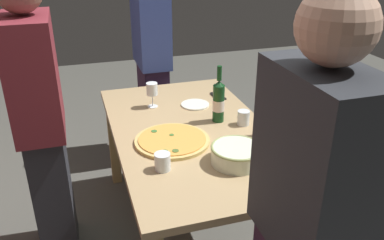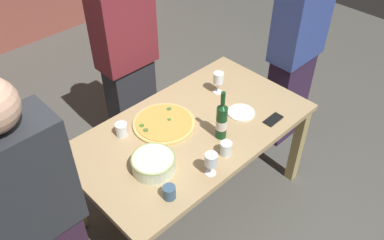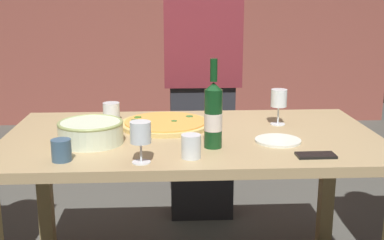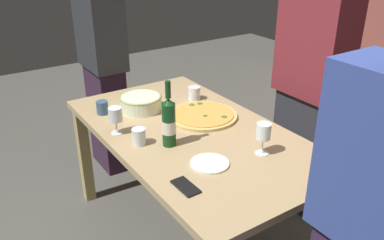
{
  "view_description": "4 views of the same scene",
  "coord_description": "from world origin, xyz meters",
  "px_view_note": "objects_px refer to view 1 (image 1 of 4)",
  "views": [
    {
      "loc": [
        -2.02,
        0.62,
        1.81
      ],
      "look_at": [
        0.0,
        0.0,
        0.81
      ],
      "focal_mm": 37.7,
      "sensor_mm": 36.0,
      "label": 1
    },
    {
      "loc": [
        -1.36,
        -1.4,
        2.5
      ],
      "look_at": [
        0.0,
        0.0,
        0.81
      ],
      "focal_mm": 37.35,
      "sensor_mm": 36.0,
      "label": 2
    },
    {
      "loc": [
        -0.11,
        -2.05,
        1.33
      ],
      "look_at": [
        0.0,
        0.0,
        0.81
      ],
      "focal_mm": 46.5,
      "sensor_mm": 36.0,
      "label": 3
    },
    {
      "loc": [
        1.66,
        -1.1,
        1.76
      ],
      "look_at": [
        0.0,
        0.0,
        0.81
      ],
      "focal_mm": 37.51,
      "sensor_mm": 36.0,
      "label": 4
    }
  ],
  "objects_px": {
    "dining_table": "(192,144)",
    "wine_glass_by_bottle": "(265,120)",
    "person_host": "(152,62)",
    "person_guest_right": "(305,236)",
    "cell_phone": "(218,96)",
    "serving_bowl": "(237,154)",
    "wine_glass_near_pizza": "(152,90)",
    "cup_amber": "(163,162)",
    "side_plate": "(195,105)",
    "cup_ceramic": "(243,118)",
    "wine_bottle": "(219,101)",
    "cup_spare": "(283,156)",
    "pizza": "(172,140)",
    "person_guest_left": "(42,126)"
  },
  "relations": [
    {
      "from": "wine_bottle",
      "to": "cup_amber",
      "type": "distance_m",
      "value": 0.64
    },
    {
      "from": "person_host",
      "to": "person_guest_left",
      "type": "bearing_deg",
      "value": -38.33
    },
    {
      "from": "serving_bowl",
      "to": "cup_amber",
      "type": "relative_size",
      "value": 3.02
    },
    {
      "from": "person_host",
      "to": "person_guest_right",
      "type": "bearing_deg",
      "value": 1.78
    },
    {
      "from": "wine_bottle",
      "to": "dining_table",
      "type": "bearing_deg",
      "value": 110.92
    },
    {
      "from": "serving_bowl",
      "to": "wine_glass_near_pizza",
      "type": "distance_m",
      "value": 0.86
    },
    {
      "from": "wine_bottle",
      "to": "wine_glass_by_bottle",
      "type": "relative_size",
      "value": 2.31
    },
    {
      "from": "person_guest_left",
      "to": "person_host",
      "type": "bearing_deg",
      "value": 58.47
    },
    {
      "from": "wine_glass_near_pizza",
      "to": "person_guest_right",
      "type": "bearing_deg",
      "value": -172.06
    },
    {
      "from": "person_guest_right",
      "to": "serving_bowl",
      "type": "bearing_deg",
      "value": -6.84
    },
    {
      "from": "cup_ceramic",
      "to": "side_plate",
      "type": "distance_m",
      "value": 0.41
    },
    {
      "from": "serving_bowl",
      "to": "cup_ceramic",
      "type": "xyz_separation_m",
      "value": [
        0.39,
        -0.21,
        -0.01
      ]
    },
    {
      "from": "dining_table",
      "to": "wine_glass_by_bottle",
      "type": "xyz_separation_m",
      "value": [
        -0.2,
        -0.36,
        0.2
      ]
    },
    {
      "from": "dining_table",
      "to": "person_host",
      "type": "bearing_deg",
      "value": -0.36
    },
    {
      "from": "cup_ceramic",
      "to": "cell_phone",
      "type": "xyz_separation_m",
      "value": [
        0.46,
        -0.01,
        -0.04
      ]
    },
    {
      "from": "pizza",
      "to": "person_guest_right",
      "type": "xyz_separation_m",
      "value": [
        -0.99,
        -0.21,
        0.1
      ]
    },
    {
      "from": "wine_glass_by_bottle",
      "to": "wine_glass_near_pizza",
      "type": "bearing_deg",
      "value": 39.98
    },
    {
      "from": "cup_ceramic",
      "to": "cell_phone",
      "type": "distance_m",
      "value": 0.46
    },
    {
      "from": "dining_table",
      "to": "person_guest_left",
      "type": "xyz_separation_m",
      "value": [
        0.1,
        0.82,
        0.19
      ]
    },
    {
      "from": "wine_glass_near_pizza",
      "to": "side_plate",
      "type": "bearing_deg",
      "value": -102.52
    },
    {
      "from": "side_plate",
      "to": "cell_phone",
      "type": "bearing_deg",
      "value": -63.94
    },
    {
      "from": "person_guest_right",
      "to": "cup_amber",
      "type": "bearing_deg",
      "value": 20.76
    },
    {
      "from": "wine_bottle",
      "to": "wine_glass_by_bottle",
      "type": "bearing_deg",
      "value": -147.81
    },
    {
      "from": "dining_table",
      "to": "person_host",
      "type": "relative_size",
      "value": 0.98
    },
    {
      "from": "cup_amber",
      "to": "cup_ceramic",
      "type": "bearing_deg",
      "value": -58.94
    },
    {
      "from": "pizza",
      "to": "cup_ceramic",
      "type": "relative_size",
      "value": 4.72
    },
    {
      "from": "person_guest_left",
      "to": "cell_phone",
      "type": "bearing_deg",
      "value": 23.58
    },
    {
      "from": "pizza",
      "to": "cup_amber",
      "type": "relative_size",
      "value": 4.77
    },
    {
      "from": "dining_table",
      "to": "wine_glass_near_pizza",
      "type": "bearing_deg",
      "value": 19.98
    },
    {
      "from": "cup_amber",
      "to": "person_guest_right",
      "type": "relative_size",
      "value": 0.05
    },
    {
      "from": "wine_bottle",
      "to": "cup_ceramic",
      "type": "relative_size",
      "value": 3.97
    },
    {
      "from": "wine_glass_by_bottle",
      "to": "cup_ceramic",
      "type": "xyz_separation_m",
      "value": [
        0.18,
        0.05,
        -0.06
      ]
    },
    {
      "from": "wine_glass_near_pizza",
      "to": "cup_ceramic",
      "type": "xyz_separation_m",
      "value": [
        -0.43,
        -0.46,
        -0.08
      ]
    },
    {
      "from": "cup_amber",
      "to": "person_guest_right",
      "type": "bearing_deg",
      "value": -155.97
    },
    {
      "from": "pizza",
      "to": "person_host",
      "type": "distance_m",
      "value": 1.26
    },
    {
      "from": "person_guest_left",
      "to": "wine_glass_near_pizza",
      "type": "bearing_deg",
      "value": 31.34
    },
    {
      "from": "person_host",
      "to": "wine_bottle",
      "type": "bearing_deg",
      "value": 10.06
    },
    {
      "from": "cup_amber",
      "to": "cup_spare",
      "type": "height_order",
      "value": "cup_amber"
    },
    {
      "from": "wine_glass_by_bottle",
      "to": "side_plate",
      "type": "distance_m",
      "value": 0.6
    },
    {
      "from": "person_guest_left",
      "to": "person_guest_right",
      "type": "xyz_separation_m",
      "value": [
        -1.21,
        -0.89,
        0.02
      ]
    },
    {
      "from": "cell_phone",
      "to": "person_guest_right",
      "type": "bearing_deg",
      "value": -100.48
    },
    {
      "from": "pizza",
      "to": "wine_bottle",
      "type": "xyz_separation_m",
      "value": [
        0.19,
        -0.34,
        0.12
      ]
    },
    {
      "from": "person_host",
      "to": "wine_glass_near_pizza",
      "type": "bearing_deg",
      "value": -11.56
    },
    {
      "from": "dining_table",
      "to": "cup_ceramic",
      "type": "relative_size",
      "value": 18.18
    },
    {
      "from": "cup_amber",
      "to": "side_plate",
      "type": "bearing_deg",
      "value": -28.77
    },
    {
      "from": "wine_glass_by_bottle",
      "to": "side_plate",
      "type": "xyz_separation_m",
      "value": [
        0.55,
        0.23,
        -0.1
      ]
    },
    {
      "from": "wine_glass_near_pizza",
      "to": "cell_phone",
      "type": "relative_size",
      "value": 1.15
    },
    {
      "from": "cup_ceramic",
      "to": "person_guest_left",
      "type": "distance_m",
      "value": 1.15
    },
    {
      "from": "serving_bowl",
      "to": "person_guest_right",
      "type": "distance_m",
      "value": 0.69
    },
    {
      "from": "wine_glass_near_pizza",
      "to": "cup_amber",
      "type": "relative_size",
      "value": 1.9
    }
  ]
}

